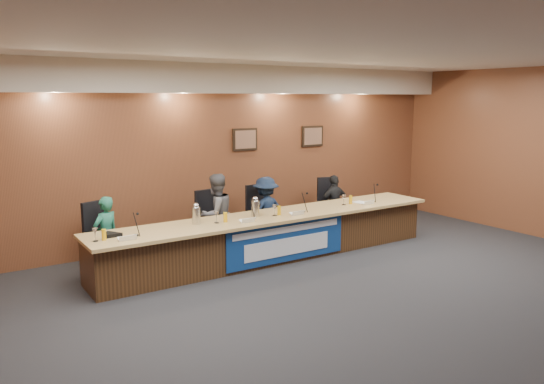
{
  "coord_description": "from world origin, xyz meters",
  "views": [
    {
      "loc": [
        -4.66,
        -4.67,
        2.62
      ],
      "look_at": [
        0.01,
        2.45,
        1.11
      ],
      "focal_mm": 35.0,
      "sensor_mm": 36.0,
      "label": 1
    }
  ],
  "objects_px": {
    "office_chair_a": "(105,241)",
    "office_chair_d": "(331,209)",
    "panelist_c": "(266,212)",
    "carafe_mid": "(255,209)",
    "banner": "(287,241)",
    "panelist_b": "(216,215)",
    "panelist_d": "(334,205)",
    "carafe_left": "(196,216)",
    "speakerphone": "(111,235)",
    "office_chair_c": "(263,218)",
    "dais_body": "(273,238)",
    "office_chair_b": "(214,226)",
    "panelist_a": "(106,236)"
  },
  "relations": [
    {
      "from": "panelist_d",
      "to": "carafe_mid",
      "type": "relative_size",
      "value": 4.56
    },
    {
      "from": "office_chair_b",
      "to": "office_chair_c",
      "type": "relative_size",
      "value": 1.0
    },
    {
      "from": "panelist_a",
      "to": "dais_body",
      "type": "bearing_deg",
      "value": 139.87
    },
    {
      "from": "office_chair_a",
      "to": "office_chair_d",
      "type": "distance_m",
      "value": 4.41
    },
    {
      "from": "office_chair_a",
      "to": "office_chair_d",
      "type": "relative_size",
      "value": 1.0
    },
    {
      "from": "office_chair_c",
      "to": "panelist_a",
      "type": "bearing_deg",
      "value": 178.72
    },
    {
      "from": "panelist_c",
      "to": "carafe_mid",
      "type": "bearing_deg",
      "value": 40.98
    },
    {
      "from": "panelist_d",
      "to": "office_chair_b",
      "type": "distance_m",
      "value": 2.58
    },
    {
      "from": "dais_body",
      "to": "panelist_b",
      "type": "relative_size",
      "value": 4.34
    },
    {
      "from": "office_chair_a",
      "to": "banner",
      "type": "bearing_deg",
      "value": -45.59
    },
    {
      "from": "dais_body",
      "to": "banner",
      "type": "xyz_separation_m",
      "value": [
        0.0,
        -0.41,
        0.03
      ]
    },
    {
      "from": "panelist_b",
      "to": "panelist_c",
      "type": "bearing_deg",
      "value": 167.43
    },
    {
      "from": "dais_body",
      "to": "carafe_mid",
      "type": "xyz_separation_m",
      "value": [
        -0.34,
        -0.0,
        0.53
      ]
    },
    {
      "from": "banner",
      "to": "panelist_a",
      "type": "distance_m",
      "value": 2.77
    },
    {
      "from": "office_chair_d",
      "to": "panelist_b",
      "type": "bearing_deg",
      "value": -158.25
    },
    {
      "from": "banner",
      "to": "carafe_left",
      "type": "height_order",
      "value": "carafe_left"
    },
    {
      "from": "carafe_mid",
      "to": "panelist_b",
      "type": "bearing_deg",
      "value": 115.71
    },
    {
      "from": "carafe_left",
      "to": "panelist_c",
      "type": "bearing_deg",
      "value": 21.64
    },
    {
      "from": "office_chair_b",
      "to": "speakerphone",
      "type": "relative_size",
      "value": 1.5
    },
    {
      "from": "dais_body",
      "to": "office_chair_d",
      "type": "distance_m",
      "value": 2.06
    },
    {
      "from": "office_chair_a",
      "to": "carafe_mid",
      "type": "bearing_deg",
      "value": -40.12
    },
    {
      "from": "panelist_c",
      "to": "office_chair_d",
      "type": "xyz_separation_m",
      "value": [
        1.58,
        0.1,
        -0.14
      ]
    },
    {
      "from": "panelist_d",
      "to": "office_chair_d",
      "type": "xyz_separation_m",
      "value": [
        0.0,
        0.1,
        -0.1
      ]
    },
    {
      "from": "panelist_b",
      "to": "panelist_d",
      "type": "distance_m",
      "value": 2.58
    },
    {
      "from": "panelist_a",
      "to": "office_chair_c",
      "type": "height_order",
      "value": "panelist_a"
    },
    {
      "from": "carafe_mid",
      "to": "office_chair_c",
      "type": "bearing_deg",
      "value": 51.13
    },
    {
      "from": "panelist_d",
      "to": "office_chair_c",
      "type": "xyz_separation_m",
      "value": [
        -1.58,
        0.1,
        -0.1
      ]
    },
    {
      "from": "panelist_a",
      "to": "carafe_left",
      "type": "distance_m",
      "value": 1.37
    },
    {
      "from": "dais_body",
      "to": "panelist_a",
      "type": "relative_size",
      "value": 5.05
    },
    {
      "from": "dais_body",
      "to": "panelist_d",
      "type": "distance_m",
      "value": 2.03
    },
    {
      "from": "banner",
      "to": "panelist_d",
      "type": "height_order",
      "value": "panelist_d"
    },
    {
      "from": "panelist_b",
      "to": "office_chair_b",
      "type": "height_order",
      "value": "panelist_b"
    },
    {
      "from": "panelist_b",
      "to": "speakerphone",
      "type": "xyz_separation_m",
      "value": [
        -1.97,
        -0.69,
        0.08
      ]
    },
    {
      "from": "dais_body",
      "to": "carafe_left",
      "type": "height_order",
      "value": "carafe_left"
    },
    {
      "from": "banner",
      "to": "panelist_a",
      "type": "bearing_deg",
      "value": 156.11
    },
    {
      "from": "carafe_left",
      "to": "speakerphone",
      "type": "relative_size",
      "value": 0.8
    },
    {
      "from": "office_chair_d",
      "to": "speakerphone",
      "type": "relative_size",
      "value": 1.5
    },
    {
      "from": "panelist_b",
      "to": "carafe_left",
      "type": "xyz_separation_m",
      "value": [
        -0.67,
        -0.66,
        0.19
      ]
    },
    {
      "from": "panelist_a",
      "to": "panelist_d",
      "type": "xyz_separation_m",
      "value": [
        4.41,
        0.0,
        -0.02
      ]
    },
    {
      "from": "banner",
      "to": "carafe_mid",
      "type": "relative_size",
      "value": 8.67
    },
    {
      "from": "carafe_left",
      "to": "office_chair_a",
      "type": "bearing_deg",
      "value": 146.96
    },
    {
      "from": "panelist_a",
      "to": "office_chair_a",
      "type": "height_order",
      "value": "panelist_a"
    },
    {
      "from": "panelist_d",
      "to": "speakerphone",
      "type": "relative_size",
      "value": 3.62
    },
    {
      "from": "panelist_a",
      "to": "panelist_d",
      "type": "height_order",
      "value": "panelist_a"
    },
    {
      "from": "banner",
      "to": "office_chair_b",
      "type": "distance_m",
      "value": 1.4
    },
    {
      "from": "dais_body",
      "to": "panelist_a",
      "type": "height_order",
      "value": "panelist_a"
    },
    {
      "from": "office_chair_a",
      "to": "carafe_left",
      "type": "relative_size",
      "value": 1.88
    },
    {
      "from": "office_chair_a",
      "to": "office_chair_d",
      "type": "bearing_deg",
      "value": -19.83
    },
    {
      "from": "panelist_b",
      "to": "office_chair_c",
      "type": "distance_m",
      "value": 1.02
    },
    {
      "from": "panelist_a",
      "to": "office_chair_a",
      "type": "xyz_separation_m",
      "value": [
        0.0,
        0.1,
        -0.11
      ]
    }
  ]
}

